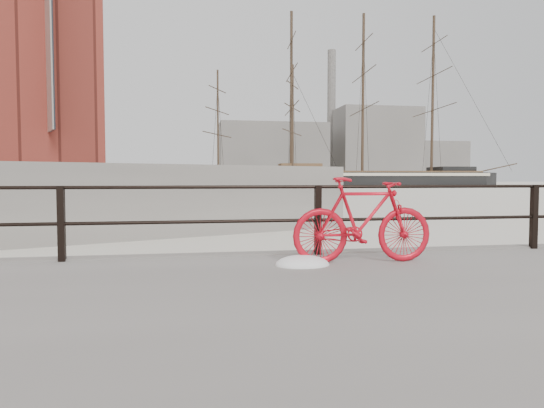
{
  "coord_description": "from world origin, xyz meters",
  "views": [
    {
      "loc": [
        -5.35,
        -6.9,
        1.45
      ],
      "look_at": [
        -3.89,
        1.5,
        1.0
      ],
      "focal_mm": 32.0,
      "sensor_mm": 36.0,
      "label": 1
    }
  ],
  "objects_px": {
    "barque_black": "(362,186)",
    "schooner_mid": "(255,187)",
    "schooner_left": "(26,188)",
    "bicycle": "(363,220)"
  },
  "relations": [
    {
      "from": "barque_black",
      "to": "schooner_mid",
      "type": "height_order",
      "value": "barque_black"
    },
    {
      "from": "schooner_mid",
      "to": "schooner_left",
      "type": "xyz_separation_m",
      "value": [
        -37.47,
        -2.19,
        0.0
      ]
    },
    {
      "from": "schooner_left",
      "to": "barque_black",
      "type": "bearing_deg",
      "value": -4.05
    },
    {
      "from": "bicycle",
      "to": "schooner_left",
      "type": "xyz_separation_m",
      "value": [
        -27.97,
        77.7,
        -0.91
      ]
    },
    {
      "from": "schooner_mid",
      "to": "bicycle",
      "type": "bearing_deg",
      "value": -70.38
    },
    {
      "from": "schooner_mid",
      "to": "schooner_left",
      "type": "bearing_deg",
      "value": -150.26
    },
    {
      "from": "barque_black",
      "to": "schooner_left",
      "type": "relative_size",
      "value": 2.94
    },
    {
      "from": "bicycle",
      "to": "barque_black",
      "type": "height_order",
      "value": "barque_black"
    },
    {
      "from": "barque_black",
      "to": "schooner_left",
      "type": "xyz_separation_m",
      "value": [
        -61.71,
        -13.09,
        0.0
      ]
    },
    {
      "from": "bicycle",
      "to": "schooner_left",
      "type": "height_order",
      "value": "schooner_left"
    }
  ]
}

